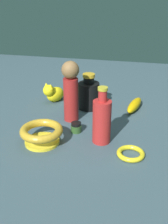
# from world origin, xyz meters

# --- Properties ---
(ground) EXTENTS (2.00, 2.00, 0.00)m
(ground) POSITION_xyz_m (0.00, 0.00, 0.00)
(ground) COLOR #384C56
(bowl) EXTENTS (0.15, 0.15, 0.06)m
(bowl) POSITION_xyz_m (-0.17, 0.11, 0.04)
(bowl) COLOR yellow
(bowl) RESTS_ON ground
(nail_polish_jar) EXTENTS (0.04, 0.04, 0.04)m
(nail_polish_jar) POSITION_xyz_m (-0.06, 0.02, 0.02)
(nail_polish_jar) COLOR #2C5024
(nail_polish_jar) RESTS_ON ground
(person_figure_adult) EXTENTS (0.07, 0.07, 0.24)m
(person_figure_adult) POSITION_xyz_m (0.03, 0.06, 0.13)
(person_figure_adult) COLOR maroon
(person_figure_adult) RESTS_ON ground
(banana) EXTENTS (0.17, 0.08, 0.04)m
(banana) POSITION_xyz_m (0.19, -0.19, 0.02)
(banana) COLOR #E5AC08
(banana) RESTS_ON ground
(bangle) EXTENTS (0.09, 0.09, 0.02)m
(bangle) POSITION_xyz_m (-0.18, -0.20, 0.01)
(bangle) COLOR yellow
(bangle) RESTS_ON ground
(bottle_tall) EXTENTS (0.06, 0.06, 0.20)m
(bottle_tall) POSITION_xyz_m (-0.11, -0.09, 0.08)
(bottle_tall) COLOR #B02423
(bottle_tall) RESTS_ON ground
(cat_figurine) EXTENTS (0.12, 0.10, 0.10)m
(cat_figurine) POSITION_xyz_m (0.19, 0.19, 0.04)
(cat_figurine) COLOR yellow
(cat_figurine) RESTS_ON ground
(bottle_short) EXTENTS (0.09, 0.09, 0.16)m
(bottle_short) POSITION_xyz_m (0.16, 0.01, 0.07)
(bottle_short) COLOR black
(bottle_short) RESTS_ON ground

